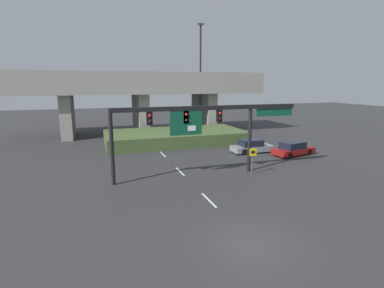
% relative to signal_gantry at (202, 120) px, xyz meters
% --- Properties ---
extents(ground_plane, '(160.00, 160.00, 0.00)m').
position_rel_signal_gantry_xyz_m(ground_plane, '(-1.24, -9.89, -4.37)').
color(ground_plane, '#2D2D30').
extents(lane_markings, '(0.14, 21.63, 0.01)m').
position_rel_signal_gantry_xyz_m(lane_markings, '(-1.24, 4.83, -4.37)').
color(lane_markings, silver).
rests_on(lane_markings, ground).
extents(signal_gantry, '(14.75, 0.44, 5.42)m').
position_rel_signal_gantry_xyz_m(signal_gantry, '(0.00, 0.00, 0.00)').
color(signal_gantry, black).
rests_on(signal_gantry, ground).
extents(speed_limit_sign, '(0.60, 0.11, 2.14)m').
position_rel_signal_gantry_xyz_m(speed_limit_sign, '(3.99, -0.82, -2.97)').
color(speed_limit_sign, '#4C4C4C').
rests_on(speed_limit_sign, ground).
extents(highway_light_pole_near, '(0.70, 0.36, 14.89)m').
position_rel_signal_gantry_xyz_m(highway_light_pole_near, '(6.62, 18.67, 3.45)').
color(highway_light_pole_near, black).
rests_on(highway_light_pole_near, ground).
extents(overpass_bridge, '(34.30, 9.46, 8.54)m').
position_rel_signal_gantry_xyz_m(overpass_bridge, '(-1.24, 22.19, 1.47)').
color(overpass_bridge, gray).
rests_on(overpass_bridge, ground).
extents(grass_embankment, '(16.39, 8.15, 1.44)m').
position_rel_signal_gantry_xyz_m(grass_embankment, '(1.56, 13.42, -3.65)').
color(grass_embankment, '#42562D').
rests_on(grass_embankment, ground).
extents(parked_sedan_near_right, '(4.28, 1.82, 1.37)m').
position_rel_signal_gantry_xyz_m(parked_sedan_near_right, '(7.71, 5.93, -3.74)').
color(parked_sedan_near_right, gray).
rests_on(parked_sedan_near_right, ground).
extents(parked_sedan_mid_right, '(4.66, 2.61, 1.36)m').
position_rel_signal_gantry_xyz_m(parked_sedan_mid_right, '(11.08, 3.58, -3.74)').
color(parked_sedan_mid_right, maroon).
rests_on(parked_sedan_mid_right, ground).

